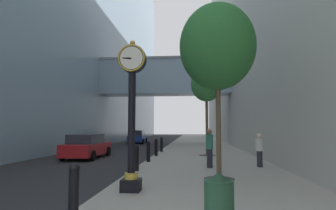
{
  "coord_description": "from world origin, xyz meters",
  "views": [
    {
      "loc": [
        2.68,
        -3.11,
        1.98
      ],
      "look_at": [
        1.0,
        15.88,
        3.51
      ],
      "focal_mm": 30.34,
      "sensor_mm": 36.0,
      "label": 1
    }
  ],
  "objects_px": {
    "street_tree_mid_near": "(206,84)",
    "trash_bin": "(219,203)",
    "bollard_third": "(137,157)",
    "car_red_mid": "(87,146)",
    "bollard_nearest": "(74,190)",
    "car_blue_near": "(137,137)",
    "pedestrian_by_clock": "(210,147)",
    "bollard_sixth": "(162,144)",
    "bollard_fourth": "(148,151)",
    "street_clock": "(132,107)",
    "pedestrian_walking": "(259,149)",
    "bollard_fifth": "(156,147)",
    "street_tree_near": "(217,47)"
  },
  "relations": [
    {
      "from": "bollard_nearest",
      "to": "trash_bin",
      "type": "height_order",
      "value": "bollard_nearest"
    },
    {
      "from": "street_clock",
      "to": "car_blue_near",
      "type": "distance_m",
      "value": 27.68
    },
    {
      "from": "bollard_third",
      "to": "car_red_mid",
      "type": "xyz_separation_m",
      "value": [
        -4.49,
        5.95,
        0.04
      ]
    },
    {
      "from": "bollard_nearest",
      "to": "car_blue_near",
      "type": "xyz_separation_m",
      "value": [
        -4.56,
        29.7,
        0.08
      ]
    },
    {
      "from": "car_red_mid",
      "to": "pedestrian_by_clock",
      "type": "bearing_deg",
      "value": -31.52
    },
    {
      "from": "bollard_third",
      "to": "street_clock",
      "type": "bearing_deg",
      "value": -80.96
    },
    {
      "from": "bollard_fifth",
      "to": "trash_bin",
      "type": "distance_m",
      "value": 13.81
    },
    {
      "from": "bollard_sixth",
      "to": "street_tree_near",
      "type": "xyz_separation_m",
      "value": [
        3.36,
        -11.38,
        4.26
      ]
    },
    {
      "from": "bollard_fourth",
      "to": "street_tree_mid_near",
      "type": "distance_m",
      "value": 6.6
    },
    {
      "from": "bollard_sixth",
      "to": "pedestrian_walking",
      "type": "bearing_deg",
      "value": -55.2
    },
    {
      "from": "pedestrian_by_clock",
      "to": "bollard_fourth",
      "type": "bearing_deg",
      "value": 148.01
    },
    {
      "from": "bollard_sixth",
      "to": "car_red_mid",
      "type": "bearing_deg",
      "value": -140.16
    },
    {
      "from": "street_tree_mid_near",
      "to": "pedestrian_by_clock",
      "type": "xyz_separation_m",
      "value": [
        -0.17,
        -5.83,
        -3.82
      ]
    },
    {
      "from": "bollard_fourth",
      "to": "bollard_fifth",
      "type": "bearing_deg",
      "value": 90.0
    },
    {
      "from": "bollard_fourth",
      "to": "trash_bin",
      "type": "bearing_deg",
      "value": -74.35
    },
    {
      "from": "bollard_third",
      "to": "trash_bin",
      "type": "height_order",
      "value": "bollard_third"
    },
    {
      "from": "street_tree_mid_near",
      "to": "car_blue_near",
      "type": "xyz_separation_m",
      "value": [
        -7.92,
        16.17,
        -4.12
      ]
    },
    {
      "from": "street_clock",
      "to": "bollard_third",
      "type": "distance_m",
      "value": 4.37
    },
    {
      "from": "pedestrian_by_clock",
      "to": "trash_bin",
      "type": "bearing_deg",
      "value": -92.16
    },
    {
      "from": "bollard_nearest",
      "to": "bollard_sixth",
      "type": "xyz_separation_m",
      "value": [
        0.0,
        16.17,
        0.0
      ]
    },
    {
      "from": "pedestrian_by_clock",
      "to": "car_red_mid",
      "type": "height_order",
      "value": "pedestrian_by_clock"
    },
    {
      "from": "bollard_fifth",
      "to": "car_red_mid",
      "type": "xyz_separation_m",
      "value": [
        -4.49,
        -0.51,
        0.04
      ]
    },
    {
      "from": "car_red_mid",
      "to": "street_tree_mid_near",
      "type": "bearing_deg",
      "value": 8.08
    },
    {
      "from": "bollard_third",
      "to": "pedestrian_walking",
      "type": "relative_size",
      "value": 0.71
    },
    {
      "from": "trash_bin",
      "to": "car_red_mid",
      "type": "distance_m",
      "value": 14.94
    },
    {
      "from": "street_tree_near",
      "to": "car_blue_near",
      "type": "height_order",
      "value": "street_tree_near"
    },
    {
      "from": "pedestrian_walking",
      "to": "car_red_mid",
      "type": "distance_m",
      "value": 10.92
    },
    {
      "from": "bollard_third",
      "to": "car_red_mid",
      "type": "bearing_deg",
      "value": 127.05
    },
    {
      "from": "pedestrian_walking",
      "to": "street_tree_mid_near",
      "type": "bearing_deg",
      "value": 112.32
    },
    {
      "from": "trash_bin",
      "to": "pedestrian_by_clock",
      "type": "xyz_separation_m",
      "value": [
        0.31,
        8.28,
        0.42
      ]
    },
    {
      "from": "bollard_third",
      "to": "bollard_fifth",
      "type": "relative_size",
      "value": 1.0
    },
    {
      "from": "street_tree_mid_near",
      "to": "trash_bin",
      "type": "relative_size",
      "value": 5.75
    },
    {
      "from": "street_clock",
      "to": "bollard_fifth",
      "type": "height_order",
      "value": "street_clock"
    },
    {
      "from": "street_tree_near",
      "to": "street_tree_mid_near",
      "type": "bearing_deg",
      "value": 90.0
    },
    {
      "from": "bollard_nearest",
      "to": "car_blue_near",
      "type": "height_order",
      "value": "car_blue_near"
    },
    {
      "from": "pedestrian_walking",
      "to": "car_blue_near",
      "type": "height_order",
      "value": "pedestrian_walking"
    },
    {
      "from": "street_clock",
      "to": "bollard_fourth",
      "type": "bearing_deg",
      "value": 94.96
    },
    {
      "from": "street_clock",
      "to": "car_blue_near",
      "type": "relative_size",
      "value": 1.03
    },
    {
      "from": "bollard_fifth",
      "to": "pedestrian_walking",
      "type": "distance_m",
      "value": 7.33
    },
    {
      "from": "bollard_fourth",
      "to": "street_tree_mid_near",
      "type": "height_order",
      "value": "street_tree_mid_near"
    },
    {
      "from": "street_clock",
      "to": "bollard_fourth",
      "type": "xyz_separation_m",
      "value": [
        -0.62,
        7.13,
        -1.88
      ]
    },
    {
      "from": "bollard_third",
      "to": "street_tree_mid_near",
      "type": "relative_size",
      "value": 0.19
    },
    {
      "from": "street_tree_mid_near",
      "to": "trash_bin",
      "type": "xyz_separation_m",
      "value": [
        -0.48,
        -14.11,
        -4.24
      ]
    },
    {
      "from": "car_red_mid",
      "to": "bollard_fifth",
      "type": "bearing_deg",
      "value": 6.54
    },
    {
      "from": "street_clock",
      "to": "street_tree_near",
      "type": "bearing_deg",
      "value": 38.92
    },
    {
      "from": "bollard_fourth",
      "to": "street_tree_mid_near",
      "type": "bearing_deg",
      "value": 48.79
    },
    {
      "from": "bollard_fourth",
      "to": "street_tree_near",
      "type": "bearing_deg",
      "value": -55.67
    },
    {
      "from": "bollard_third",
      "to": "bollard_fourth",
      "type": "bearing_deg",
      "value": 90.0
    },
    {
      "from": "bollard_nearest",
      "to": "car_blue_near",
      "type": "distance_m",
      "value": 30.05
    },
    {
      "from": "pedestrian_by_clock",
      "to": "car_red_mid",
      "type": "relative_size",
      "value": 0.38
    }
  ]
}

